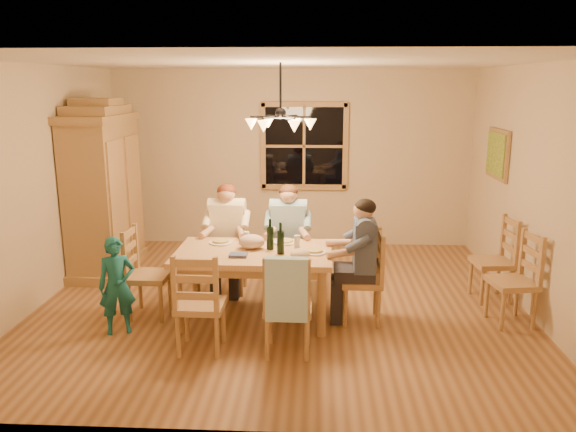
# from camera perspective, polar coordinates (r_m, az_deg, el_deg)

# --- Properties ---
(floor) EXTENTS (5.50, 5.50, 0.00)m
(floor) POSITION_cam_1_polar(r_m,az_deg,el_deg) (6.61, -0.70, -8.74)
(floor) COLOR brown
(floor) RESTS_ON ground
(ceiling) EXTENTS (5.50, 5.00, 0.02)m
(ceiling) POSITION_cam_1_polar(r_m,az_deg,el_deg) (6.13, -0.77, 15.35)
(ceiling) COLOR white
(ceiling) RESTS_ON wall_back
(wall_back) EXTENTS (5.50, 0.02, 2.70)m
(wall_back) POSITION_cam_1_polar(r_m,az_deg,el_deg) (8.70, 0.32, 5.83)
(wall_back) COLOR beige
(wall_back) RESTS_ON floor
(wall_left) EXTENTS (0.02, 5.00, 2.70)m
(wall_left) POSITION_cam_1_polar(r_m,az_deg,el_deg) (6.97, -23.96, 2.81)
(wall_left) COLOR beige
(wall_left) RESTS_ON floor
(wall_right) EXTENTS (0.02, 5.00, 2.70)m
(wall_right) POSITION_cam_1_polar(r_m,az_deg,el_deg) (6.65, 23.66, 2.39)
(wall_right) COLOR beige
(wall_right) RESTS_ON floor
(window) EXTENTS (1.30, 0.06, 1.30)m
(window) POSITION_cam_1_polar(r_m,az_deg,el_deg) (8.63, 1.64, 7.10)
(window) COLOR black
(window) RESTS_ON wall_back
(painting) EXTENTS (0.06, 0.78, 0.64)m
(painting) POSITION_cam_1_polar(r_m,az_deg,el_deg) (7.72, 20.50, 5.91)
(painting) COLOR olive
(painting) RESTS_ON wall_right
(chandelier) EXTENTS (0.77, 0.68, 0.71)m
(chandelier) POSITION_cam_1_polar(r_m,az_deg,el_deg) (6.14, -0.76, 9.53)
(chandelier) COLOR black
(chandelier) RESTS_ON ceiling
(armoire) EXTENTS (0.66, 1.40, 2.30)m
(armoire) POSITION_cam_1_polar(r_m,az_deg,el_deg) (7.84, -18.19, 2.16)
(armoire) COLOR olive
(armoire) RESTS_ON floor
(dining_table) EXTENTS (1.66, 1.02, 0.76)m
(dining_table) POSITION_cam_1_polar(r_m,az_deg,el_deg) (5.98, -3.50, -4.51)
(dining_table) COLOR tan
(dining_table) RESTS_ON floor
(chair_far_left) EXTENTS (0.44, 0.42, 0.99)m
(chair_far_left) POSITION_cam_1_polar(r_m,az_deg,el_deg) (6.88, -6.09, -5.25)
(chair_far_left) COLOR #A07C46
(chair_far_left) RESTS_ON floor
(chair_far_right) EXTENTS (0.44, 0.42, 0.99)m
(chair_far_right) POSITION_cam_1_polar(r_m,az_deg,el_deg) (6.79, 0.03, -5.40)
(chair_far_right) COLOR #A07C46
(chair_far_right) RESTS_ON floor
(chair_near_left) EXTENTS (0.44, 0.42, 0.99)m
(chair_near_left) POSITION_cam_1_polar(r_m,az_deg,el_deg) (5.45, -8.82, -10.41)
(chair_near_left) COLOR #A07C46
(chair_near_left) RESTS_ON floor
(chair_near_right) EXTENTS (0.44, 0.42, 0.99)m
(chair_near_right) POSITION_cam_1_polar(r_m,az_deg,el_deg) (5.34, -0.00, -10.75)
(chair_near_right) COLOR #A07C46
(chair_near_right) RESTS_ON floor
(chair_end_left) EXTENTS (0.42, 0.44, 0.99)m
(chair_end_left) POSITION_cam_1_polar(r_m,az_deg,el_deg) (6.33, -13.86, -7.23)
(chair_end_left) COLOR #A07C46
(chair_end_left) RESTS_ON floor
(chair_end_right) EXTENTS (0.42, 0.44, 0.99)m
(chair_end_right) POSITION_cam_1_polar(r_m,az_deg,el_deg) (6.07, 7.43, -7.85)
(chair_end_right) COLOR #A07C46
(chair_end_right) RESTS_ON floor
(adult_woman) EXTENTS (0.40, 0.42, 0.87)m
(adult_woman) POSITION_cam_1_polar(r_m,az_deg,el_deg) (6.72, -6.20, -0.90)
(adult_woman) COLOR beige
(adult_woman) RESTS_ON floor
(adult_plaid_man) EXTENTS (0.40, 0.42, 0.87)m
(adult_plaid_man) POSITION_cam_1_polar(r_m,az_deg,el_deg) (6.64, 0.03, -1.00)
(adult_plaid_man) COLOR teal
(adult_plaid_man) RESTS_ON floor
(adult_slate_man) EXTENTS (0.42, 0.40, 0.87)m
(adult_slate_man) POSITION_cam_1_polar(r_m,az_deg,el_deg) (5.90, 7.59, -2.97)
(adult_slate_man) COLOR #45516E
(adult_slate_man) RESTS_ON floor
(towel) EXTENTS (0.38, 0.10, 0.58)m
(towel) POSITION_cam_1_polar(r_m,az_deg,el_deg) (5.02, -0.14, -7.49)
(towel) COLOR #9CC5D4
(towel) RESTS_ON chair_near_right
(wine_bottle_a) EXTENTS (0.08, 0.08, 0.33)m
(wine_bottle_a) POSITION_cam_1_polar(r_m,az_deg,el_deg) (5.95, -1.83, -1.86)
(wine_bottle_a) COLOR black
(wine_bottle_a) RESTS_ON dining_table
(wine_bottle_b) EXTENTS (0.08, 0.08, 0.33)m
(wine_bottle_b) POSITION_cam_1_polar(r_m,az_deg,el_deg) (5.79, -0.77, -2.28)
(wine_bottle_b) COLOR black
(wine_bottle_b) RESTS_ON dining_table
(plate_woman) EXTENTS (0.26, 0.26, 0.02)m
(plate_woman) POSITION_cam_1_polar(r_m,az_deg,el_deg) (6.25, -6.82, -2.69)
(plate_woman) COLOR white
(plate_woman) RESTS_ON dining_table
(plate_plaid) EXTENTS (0.26, 0.26, 0.02)m
(plate_plaid) POSITION_cam_1_polar(r_m,az_deg,el_deg) (6.22, -0.31, -2.68)
(plate_plaid) COLOR white
(plate_plaid) RESTS_ON dining_table
(plate_slate) EXTENTS (0.26, 0.26, 0.02)m
(plate_slate) POSITION_cam_1_polar(r_m,az_deg,el_deg) (5.87, 2.67, -3.68)
(plate_slate) COLOR white
(plate_slate) RESTS_ON dining_table
(wine_glass_a) EXTENTS (0.06, 0.06, 0.14)m
(wine_glass_a) POSITION_cam_1_polar(r_m,az_deg,el_deg) (6.18, -4.24, -2.21)
(wine_glass_a) COLOR silver
(wine_glass_a) RESTS_ON dining_table
(wine_glass_b) EXTENTS (0.06, 0.06, 0.14)m
(wine_glass_b) POSITION_cam_1_polar(r_m,az_deg,el_deg) (6.01, 0.93, -2.63)
(wine_glass_b) COLOR silver
(wine_glass_b) RESTS_ON dining_table
(cap) EXTENTS (0.20, 0.20, 0.11)m
(cap) POSITION_cam_1_polar(r_m,az_deg,el_deg) (5.63, 1.23, -3.91)
(cap) COLOR #D2B78C
(cap) RESTS_ON dining_table
(napkin) EXTENTS (0.18, 0.14, 0.03)m
(napkin) POSITION_cam_1_polar(r_m,az_deg,el_deg) (5.76, -5.07, -3.96)
(napkin) COLOR #465180
(napkin) RESTS_ON dining_table
(cloth_bundle) EXTENTS (0.28, 0.22, 0.15)m
(cloth_bundle) POSITION_cam_1_polar(r_m,az_deg,el_deg) (6.00, -3.72, -2.61)
(cloth_bundle) COLOR #C9A892
(cloth_bundle) RESTS_ON dining_table
(child) EXTENTS (0.43, 0.36, 1.00)m
(child) POSITION_cam_1_polar(r_m,az_deg,el_deg) (5.94, -16.98, -6.78)
(child) COLOR #18666F
(child) RESTS_ON floor
(chair_spare_front) EXTENTS (0.48, 0.50, 0.99)m
(chair_spare_front) POSITION_cam_1_polar(r_m,az_deg,el_deg) (6.40, 21.68, -7.58)
(chair_spare_front) COLOR #A07C46
(chair_spare_front) RESTS_ON floor
(chair_spare_back) EXTENTS (0.46, 0.48, 0.99)m
(chair_spare_back) POSITION_cam_1_polar(r_m,az_deg,el_deg) (7.01, 19.93, -5.63)
(chair_spare_back) COLOR #A07C46
(chair_spare_back) RESTS_ON floor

